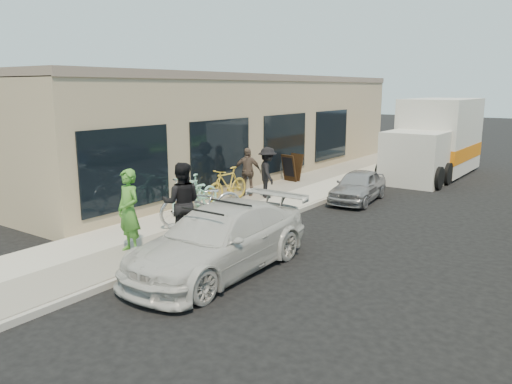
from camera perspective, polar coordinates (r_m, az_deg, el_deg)
The scene contains 17 objects.
ground at distance 11.81m, azimuth -3.06°, elevation -6.57°, with size 120.00×120.00×0.00m, color black.
sidewalk at distance 15.24m, azimuth -1.96°, elevation -2.02°, with size 3.00×34.00×0.15m, color #B7B2A4.
curb at distance 14.39m, azimuth 2.96°, elevation -2.91°, with size 0.12×34.00×0.13m, color #A4A096.
storefront at distance 20.80m, azimuth -0.78°, elevation 7.43°, with size 3.60×20.00×4.22m.
bike_rack at distance 14.55m, azimuth -8.49°, elevation -0.58°, with size 0.16×0.55×0.79m.
sandwich_board at distance 19.44m, azimuth 4.11°, elevation 2.81°, with size 0.75×0.75×1.04m.
sedan_white at distance 10.29m, azimuth -4.20°, elevation -5.44°, with size 1.92×4.66×1.39m.
sedan_silver at distance 16.90m, azimuth 11.60°, elevation 0.68°, with size 1.24×3.08×1.05m, color #96959A.
moving_truck at distance 22.86m, azimuth 19.82°, elevation 5.43°, with size 2.55×6.65×3.26m.
tandem_bike at distance 13.27m, azimuth -6.18°, elevation -1.10°, with size 0.82×2.36×1.24m, color #BBBBBE.
woman_rider at distance 11.27m, azimuth -14.34°, elevation -2.12°, with size 0.68×0.44×1.86m, color #458A2E.
man_standing at distance 11.74m, azimuth -8.49°, elevation -1.22°, with size 0.92×0.72×1.90m, color black.
cruiser_bike_a at distance 14.72m, azimuth -7.23°, elevation -0.17°, with size 0.50×1.78×1.07m, color #92DABE.
cruiser_bike_b at distance 14.72m, azimuth -6.90°, elevation -0.23°, with size 0.69×1.97×1.04m, color #92DABE.
cruiser_bike_c at distance 15.89m, azimuth -3.27°, elevation 0.85°, with size 0.51×1.82×1.09m, color gold.
bystander_a at distance 16.45m, azimuth 1.32°, elevation 2.26°, with size 1.08×0.62×1.67m, color black.
bystander_b at distance 16.80m, azimuth -1.01°, elevation 2.36°, with size 0.95×0.39×1.61m, color brown.
Camera 1 is at (6.98, -8.76, 3.73)m, focal length 35.00 mm.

